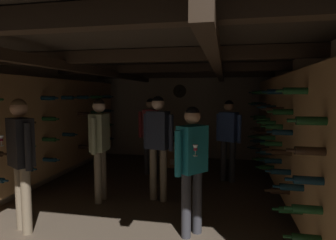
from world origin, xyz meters
The scene contains 10 objects.
ground_plane centered at (0.00, 0.00, 0.00)m, with size 8.40×8.40×0.00m, color brown.
room_shell centered at (0.00, 0.28, 1.41)m, with size 4.72×6.52×2.41m.
wine_crate_stack centered at (0.03, 2.14, 0.30)m, with size 0.52×0.35×0.60m.
display_bottle centered at (-0.10, 2.19, 0.74)m, with size 0.08×0.08×0.35m.
person_host_center centered at (0.08, -0.09, 1.05)m, with size 0.53×0.29×1.73m.
person_guest_far_right centered at (1.22, 1.20, 0.99)m, with size 0.49×0.35×1.64m.
person_guest_near_right centered at (0.76, -1.15, 0.97)m, with size 0.39×0.46×1.61m.
person_guest_mid_left centered at (-0.84, -0.32, 1.02)m, with size 0.23×0.54×1.68m.
person_guest_near_left centered at (-1.36, -1.47, 1.04)m, with size 0.48×0.36×1.71m.
person_guest_rear_center centered at (-0.43, 1.38, 1.01)m, with size 0.53×0.37×1.67m.
Camera 1 is at (1.15, -4.54, 1.76)m, focal length 30.33 mm.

